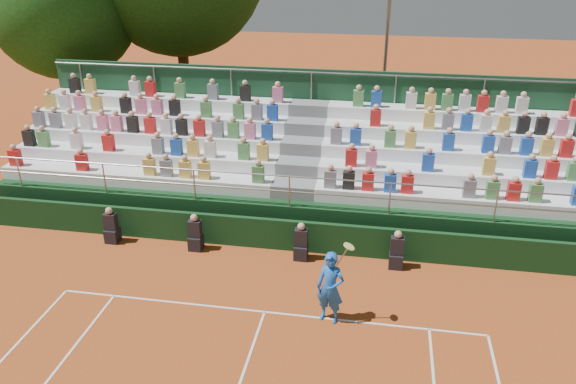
# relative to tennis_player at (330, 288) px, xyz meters

# --- Properties ---
(ground) EXTENTS (90.00, 90.00, 0.00)m
(ground) POSITION_rel_tennis_player_xyz_m (-1.66, 0.03, -0.95)
(ground) COLOR #A5481B
(ground) RESTS_ON ground
(courtside_wall) EXTENTS (20.00, 0.15, 1.00)m
(courtside_wall) POSITION_rel_tennis_player_xyz_m (-1.66, 3.23, -0.45)
(courtside_wall) COLOR black
(courtside_wall) RESTS_ON ground
(line_officials) EXTENTS (9.14, 0.40, 1.19)m
(line_officials) POSITION_rel_tennis_player_xyz_m (-2.75, 2.78, -0.48)
(line_officials) COLOR black
(line_officials) RESTS_ON ground
(grandstand) EXTENTS (20.00, 5.20, 4.40)m
(grandstand) POSITION_rel_tennis_player_xyz_m (-1.65, 6.47, 0.14)
(grandstand) COLOR black
(grandstand) RESTS_ON ground
(tennis_player) EXTENTS (0.93, 0.62, 2.22)m
(tennis_player) POSITION_rel_tennis_player_xyz_m (0.00, 0.00, 0.00)
(tennis_player) COLOR blue
(tennis_player) RESTS_ON ground
(tree_west) EXTENTS (6.42, 6.42, 9.29)m
(tree_west) POSITION_rel_tennis_player_xyz_m (-12.98, 11.86, 5.11)
(tree_west) COLOR #3B2615
(tree_west) RESTS_ON ground
(floodlight_mast) EXTENTS (0.60, 0.25, 8.18)m
(floodlight_mast) POSITION_rel_tennis_player_xyz_m (0.91, 14.01, 3.81)
(floodlight_mast) COLOR gray
(floodlight_mast) RESTS_ON ground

